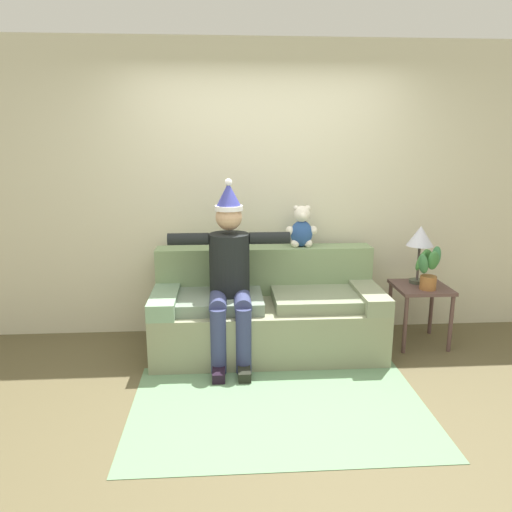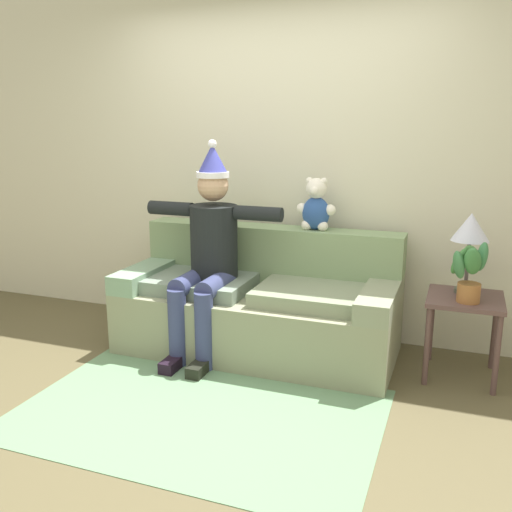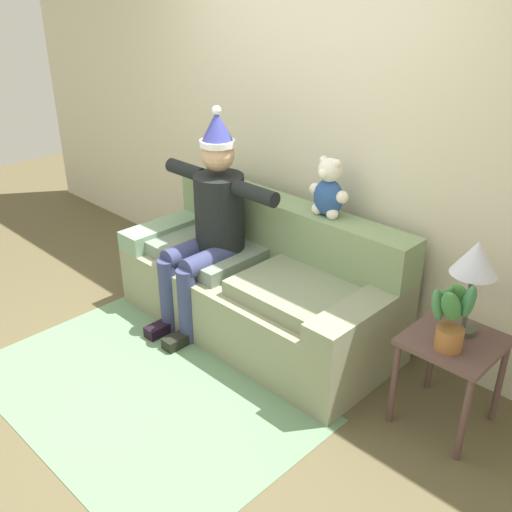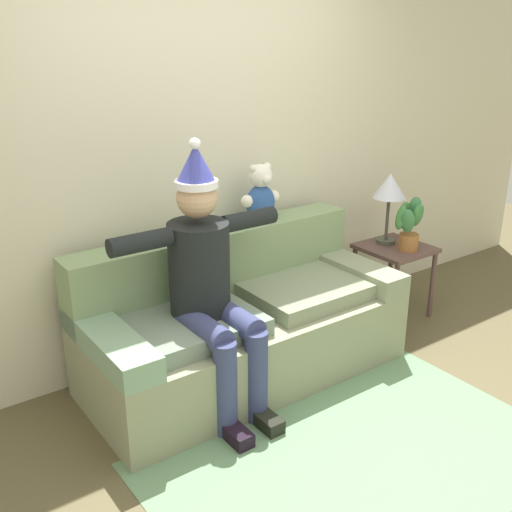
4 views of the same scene
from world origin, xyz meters
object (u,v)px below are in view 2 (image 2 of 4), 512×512
object	(u,v)px
couch	(260,304)
side_table	(464,311)
person_seated	(208,248)
table_lamp	(470,231)
potted_plant	(469,270)
teddy_bear	(316,206)

from	to	relation	value
couch	side_table	size ratio (longest dim) A/B	3.60
person_seated	table_lamp	bearing A→B (deg)	9.21
couch	potted_plant	world-z (taller)	potted_plant
couch	person_seated	size ratio (longest dim) A/B	1.29
couch	teddy_bear	size ratio (longest dim) A/B	5.15
couch	table_lamp	bearing A→B (deg)	4.54
couch	potted_plant	size ratio (longest dim) A/B	5.10
person_seated	teddy_bear	xyz separation A→B (m)	(0.66, 0.42, 0.27)
couch	table_lamp	size ratio (longest dim) A/B	3.72
person_seated	potted_plant	bearing A→B (deg)	2.71
couch	side_table	xyz separation A→B (m)	(1.40, 0.02, 0.11)
teddy_bear	potted_plant	size ratio (longest dim) A/B	0.99
teddy_bear	side_table	world-z (taller)	teddy_bear
teddy_bear	couch	bearing A→B (deg)	-143.04
table_lamp	couch	bearing A→B (deg)	-175.46
side_table	potted_plant	size ratio (longest dim) A/B	1.42
person_seated	table_lamp	xyz separation A→B (m)	(1.72, 0.28, 0.19)
couch	potted_plant	distance (m)	1.46
person_seated	potted_plant	world-z (taller)	person_seated
teddy_bear	person_seated	bearing A→B (deg)	-147.49
couch	side_table	distance (m)	1.40
side_table	person_seated	bearing A→B (deg)	-173.91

